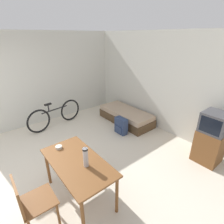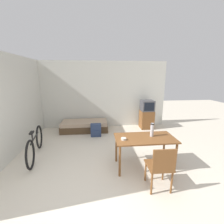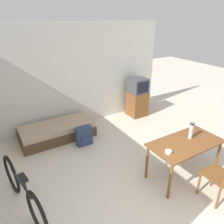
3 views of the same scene
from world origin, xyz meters
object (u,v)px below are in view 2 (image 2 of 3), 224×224
tv (147,115)px  backpack (96,130)px  daybed (85,126)px  bicycle (35,144)px  wooden_chair (161,166)px  mate_bowl (124,139)px  dining_table (145,141)px  thermos_flask (152,129)px

tv → backpack: (-2.08, -0.69, -0.34)m
daybed → bicycle: 2.18m
wooden_chair → daybed: bearing=116.3°
wooden_chair → mate_bowl: 0.94m
daybed → mate_bowl: size_ratio=15.43×
tv → dining_table: tv is taller
thermos_flask → wooden_chair: bearing=-97.6°
daybed → bicycle: size_ratio=1.03×
bicycle → tv: bearing=27.6°
thermos_flask → dining_table: bearing=-162.0°
thermos_flask → tv: bearing=73.8°
tv → backpack: size_ratio=2.49×
bicycle → mate_bowl: size_ratio=15.03×
wooden_chair → backpack: size_ratio=1.96×
daybed → mate_bowl: mate_bowl is taller
dining_table → backpack: bearing=120.2°
tv → dining_table: (-0.93, -2.66, 0.09)m
mate_bowl → backpack: mate_bowl is taller
dining_table → wooden_chair: size_ratio=1.50×
daybed → dining_table: 3.07m
bicycle → backpack: 2.02m
dining_table → tv: bearing=70.6°
daybed → tv: tv is taller
thermos_flask → mate_bowl: thermos_flask is taller
bicycle → thermos_flask: bearing=-13.0°
mate_bowl → backpack: 2.21m
bicycle → mate_bowl: bearing=-20.0°
dining_table → backpack: dining_table is taller
daybed → backpack: (0.44, -0.61, 0.04)m
wooden_chair → thermos_flask: bearing=82.4°
mate_bowl → wooden_chair: bearing=-50.3°
daybed → bicycle: (-1.15, -1.84, 0.16)m
dining_table → mate_bowl: (-0.51, -0.08, 0.11)m
bicycle → backpack: bearing=37.8°
daybed → dining_table: bearing=-58.3°
dining_table → bicycle: (-2.74, 0.73, -0.30)m
dining_table → backpack: size_ratio=2.93×
thermos_flask → backpack: 2.43m
wooden_chair → mate_bowl: bearing=129.7°
daybed → tv: 2.56m
thermos_flask → bicycle: bearing=167.0°
dining_table → backpack: 2.32m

